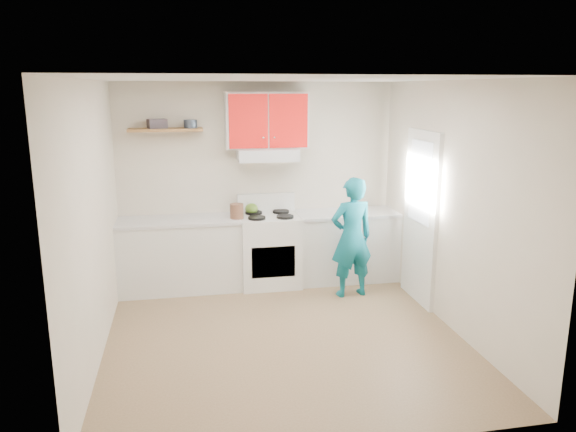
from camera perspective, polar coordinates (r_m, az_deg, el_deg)
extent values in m
plane|color=brown|center=(5.87, -0.44, -12.29)|extent=(3.80, 3.80, 0.00)
cube|color=white|center=(5.30, -0.49, 14.00)|extent=(3.60, 3.80, 0.04)
cube|color=beige|center=(7.28, -3.16, 3.47)|extent=(3.60, 0.04, 2.60)
cube|color=beige|center=(3.66, 4.95, -6.39)|extent=(3.60, 0.04, 2.60)
cube|color=beige|center=(5.42, -19.52, -0.63)|extent=(0.04, 3.80, 2.60)
cube|color=beige|center=(6.02, 16.64, 0.89)|extent=(0.04, 3.80, 2.60)
cube|color=white|center=(6.68, 13.57, -0.16)|extent=(0.05, 0.85, 2.05)
cube|color=white|center=(6.59, 13.55, 3.43)|extent=(0.01, 0.55, 0.95)
cube|color=silver|center=(7.12, -11.09, -4.01)|extent=(1.52, 0.60, 0.90)
cube|color=silver|center=(7.42, 6.00, -3.13)|extent=(1.32, 0.60, 0.90)
cube|color=white|center=(7.17, -1.94, -3.56)|extent=(0.76, 0.65, 0.92)
cube|color=silver|center=(7.02, -2.15, 6.38)|extent=(0.76, 0.44, 0.15)
cube|color=red|center=(7.04, -2.25, 9.87)|extent=(1.02, 0.33, 0.70)
cube|color=brown|center=(6.99, -12.57, 8.72)|extent=(0.90, 0.30, 0.04)
cube|color=#3D363D|center=(6.98, -13.41, 9.29)|extent=(0.26, 0.22, 0.11)
cylinder|color=#333D4C|center=(6.96, -10.07, 9.38)|extent=(0.19, 0.19, 0.10)
ellipsoid|color=#496D1E|center=(7.15, -3.80, 0.76)|extent=(0.19, 0.19, 0.14)
cylinder|color=#543525|center=(6.92, -5.33, 0.41)|extent=(0.20, 0.20, 0.21)
cube|color=olive|center=(7.29, 5.01, 0.32)|extent=(0.34, 0.29, 0.02)
cube|color=red|center=(7.34, 7.96, 0.29)|extent=(0.37, 0.33, 0.01)
imported|color=#0D6677|center=(6.75, 6.61, -2.22)|extent=(0.58, 0.42, 1.49)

